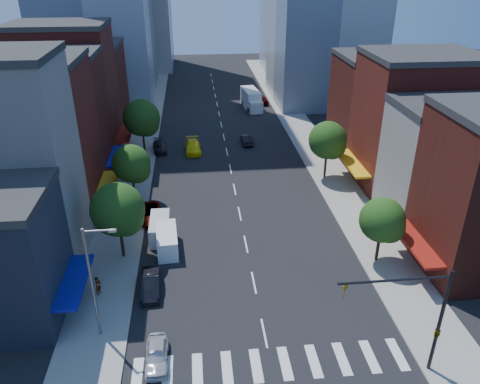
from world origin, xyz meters
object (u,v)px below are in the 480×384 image
(parked_car_front, at_px, (157,355))
(taxi, at_px, (193,147))
(pedestrian_far, at_px, (103,220))
(pedestrian_near, at_px, (98,286))
(parked_car_rear, at_px, (160,147))
(cargo_van_far, at_px, (167,241))
(traffic_car_oncoming, at_px, (247,139))
(parked_car_second, at_px, (150,284))
(parked_car_third, at_px, (150,213))
(box_truck, at_px, (251,100))
(cargo_van_near, at_px, (160,229))
(traffic_car_far, at_px, (262,100))

(parked_car_front, height_order, taxi, taxi)
(taxi, relative_size, pedestrian_far, 2.79)
(pedestrian_near, bearing_deg, parked_car_rear, 16.60)
(cargo_van_far, xyz_separation_m, traffic_car_oncoming, (10.64, 27.18, -0.32))
(traffic_car_oncoming, bearing_deg, taxi, 14.37)
(cargo_van_far, relative_size, pedestrian_near, 2.95)
(taxi, bearing_deg, pedestrian_near, -107.13)
(taxi, xyz_separation_m, traffic_car_oncoming, (7.92, 2.39, -0.09))
(parked_car_rear, relative_size, pedestrian_far, 2.36)
(parked_car_second, height_order, parked_car_third, parked_car_second)
(pedestrian_near, bearing_deg, pedestrian_far, 29.17)
(parked_car_second, distance_m, pedestrian_near, 4.19)
(parked_car_third, distance_m, pedestrian_far, 4.89)
(parked_car_third, bearing_deg, parked_car_second, -93.34)
(traffic_car_oncoming, xyz_separation_m, box_truck, (2.95, 17.87, 0.88))
(cargo_van_near, bearing_deg, pedestrian_near, -118.68)
(pedestrian_near, distance_m, pedestrian_far, 10.56)
(cargo_van_far, bearing_deg, parked_car_third, 103.91)
(traffic_car_oncoming, distance_m, pedestrian_near, 36.90)
(box_truck, xyz_separation_m, pedestrian_far, (-20.15, -40.62, -0.46))
(traffic_car_oncoming, relative_size, box_truck, 0.49)
(traffic_car_far, distance_m, pedestrian_far, 48.89)
(box_truck, height_order, pedestrian_near, box_truck)
(parked_car_rear, distance_m, taxi, 4.79)
(parked_car_front, bearing_deg, cargo_van_near, 90.78)
(parked_car_rear, height_order, cargo_van_far, cargo_van_far)
(box_truck, bearing_deg, parked_car_third, -118.23)
(cargo_van_near, xyz_separation_m, pedestrian_near, (-4.57, -8.40, -0.01))
(parked_car_second, relative_size, cargo_van_near, 0.94)
(parked_car_third, height_order, parked_car_rear, parked_car_third)
(parked_car_second, height_order, traffic_car_far, parked_car_second)
(parked_car_front, xyz_separation_m, traffic_car_far, (16.21, 61.54, 0.05))
(box_truck, relative_size, pedestrian_near, 5.12)
(parked_car_second, height_order, taxi, taxi)
(parked_car_front, bearing_deg, pedestrian_far, 107.99)
(parked_car_second, bearing_deg, cargo_van_near, 84.47)
(pedestrian_far, bearing_deg, cargo_van_far, 45.82)
(parked_car_rear, xyz_separation_m, pedestrian_far, (-4.55, -21.16, 0.44))
(parked_car_rear, xyz_separation_m, traffic_car_oncoming, (12.65, 1.59, 0.03))
(parked_car_third, relative_size, cargo_van_far, 1.00)
(traffic_car_oncoming, xyz_separation_m, pedestrian_far, (-17.20, -22.76, 0.42))
(cargo_van_far, height_order, pedestrian_far, pedestrian_far)
(parked_car_second, xyz_separation_m, cargo_van_far, (1.18, 5.90, 0.27))
(cargo_van_far, distance_m, pedestrian_near, 8.09)
(cargo_van_near, bearing_deg, traffic_car_far, 69.61)
(parked_car_second, relative_size, box_truck, 0.52)
(parked_car_third, height_order, pedestrian_near, pedestrian_near)
(cargo_van_far, relative_size, taxi, 0.92)
(parked_car_front, relative_size, cargo_van_far, 0.80)
(taxi, bearing_deg, traffic_car_oncoming, 14.34)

